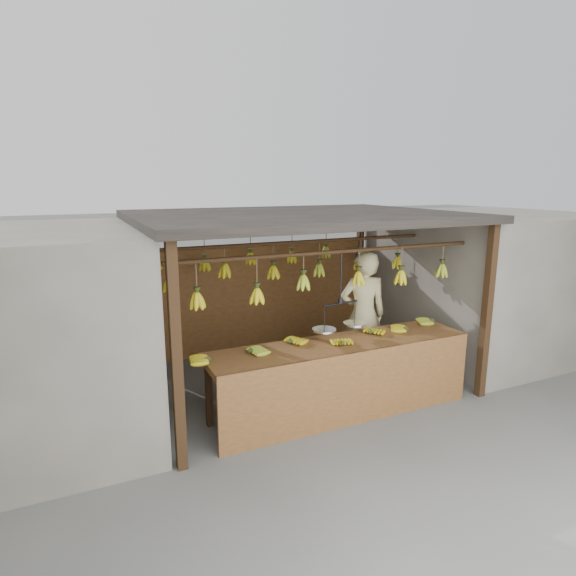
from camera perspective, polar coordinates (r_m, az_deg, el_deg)
name	(u,v)px	position (r m, az deg, el deg)	size (l,w,h in m)	color
ground	(297,379)	(7.10, 1.03, -10.79)	(80.00, 80.00, 0.00)	#5B5B57
stall	(287,242)	(6.86, -0.10, 5.52)	(4.30, 3.30, 2.40)	black
neighbor_left	(1,337)	(6.14, -30.92, -4.99)	(3.00, 3.00, 2.30)	slate
neighbor_right	(487,281)	(8.87, 22.50, 0.79)	(3.00, 3.00, 2.30)	slate
counter	(345,361)	(5.86, 6.75, -8.63)	(3.46, 0.76, 0.96)	brown
hanging_bananas	(297,270)	(6.64, 1.06, 2.19)	(3.62, 2.20, 0.40)	gold
balance_scale	(340,323)	(5.93, 6.16, -4.14)	(0.75, 0.34, 0.95)	black
vendor	(363,315)	(7.01, 8.89, -3.18)	(0.68, 0.44, 1.86)	beige
bag_bundles	(361,282)	(8.84, 8.60, 0.74)	(0.08, 0.26, 1.20)	#1426BF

